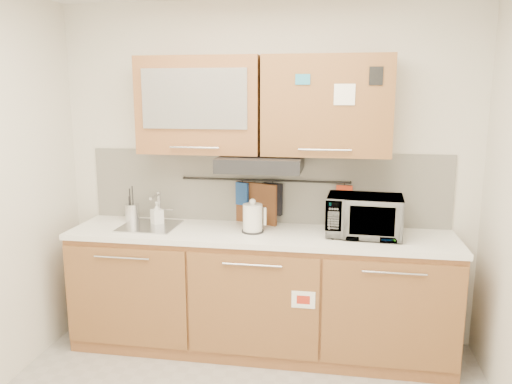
% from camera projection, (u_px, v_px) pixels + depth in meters
% --- Properties ---
extents(wall_back, '(3.20, 0.00, 3.20)m').
position_uv_depth(wall_back, '(266.00, 174.00, 3.88)').
color(wall_back, silver).
rests_on(wall_back, ground).
extents(base_cabinet, '(2.80, 0.64, 0.88)m').
position_uv_depth(base_cabinet, '(259.00, 298.00, 3.75)').
color(base_cabinet, '#985D35').
rests_on(base_cabinet, floor).
extents(countertop, '(2.82, 0.62, 0.04)m').
position_uv_depth(countertop, '(260.00, 235.00, 3.66)').
color(countertop, white).
rests_on(countertop, base_cabinet).
extents(backsplash, '(2.80, 0.02, 0.56)m').
position_uv_depth(backsplash, '(266.00, 187.00, 3.89)').
color(backsplash, silver).
rests_on(backsplash, countertop).
extents(upper_cabinets, '(1.82, 0.37, 0.70)m').
position_uv_depth(upper_cabinets, '(262.00, 106.00, 3.60)').
color(upper_cabinets, '#985D35').
rests_on(upper_cabinets, wall_back).
extents(range_hood, '(0.60, 0.46, 0.10)m').
position_uv_depth(range_hood, '(261.00, 163.00, 3.61)').
color(range_hood, black).
rests_on(range_hood, upper_cabinets).
extents(sink, '(0.42, 0.40, 0.26)m').
position_uv_depth(sink, '(150.00, 226.00, 3.80)').
color(sink, silver).
rests_on(sink, countertop).
extents(utensil_rail, '(1.30, 0.02, 0.02)m').
position_uv_depth(utensil_rail, '(265.00, 180.00, 3.84)').
color(utensil_rail, black).
rests_on(utensil_rail, backsplash).
extents(utensil_crock, '(0.15, 0.15, 0.28)m').
position_uv_depth(utensil_crock, '(132.00, 212.00, 3.94)').
color(utensil_crock, silver).
rests_on(utensil_crock, countertop).
extents(kettle, '(0.19, 0.19, 0.25)m').
position_uv_depth(kettle, '(253.00, 219.00, 3.63)').
color(kettle, silver).
rests_on(kettle, countertop).
extents(toaster, '(0.29, 0.23, 0.20)m').
position_uv_depth(toaster, '(375.00, 225.00, 3.46)').
color(toaster, black).
rests_on(toaster, countertop).
extents(microwave, '(0.54, 0.39, 0.29)m').
position_uv_depth(microwave, '(364.00, 216.00, 3.53)').
color(microwave, '#999999').
rests_on(microwave, countertop).
extents(soap_bottle, '(0.11, 0.11, 0.18)m').
position_uv_depth(soap_bottle, '(157.00, 213.00, 3.84)').
color(soap_bottle, '#999999').
rests_on(soap_bottle, countertop).
extents(cutting_board, '(0.36, 0.16, 0.47)m').
position_uv_depth(cutting_board, '(255.00, 212.00, 3.88)').
color(cutting_board, brown).
rests_on(cutting_board, utensil_rail).
extents(oven_mitt, '(0.11, 0.07, 0.18)m').
position_uv_depth(oven_mitt, '(242.00, 194.00, 3.87)').
color(oven_mitt, navy).
rests_on(oven_mitt, utensil_rail).
extents(dark_pouch, '(0.16, 0.09, 0.24)m').
position_uv_depth(dark_pouch, '(272.00, 199.00, 3.84)').
color(dark_pouch, black).
rests_on(dark_pouch, utensil_rail).
extents(pot_holder, '(0.12, 0.03, 0.15)m').
position_uv_depth(pot_holder, '(344.00, 195.00, 3.74)').
color(pot_holder, red).
rests_on(pot_holder, utensil_rail).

